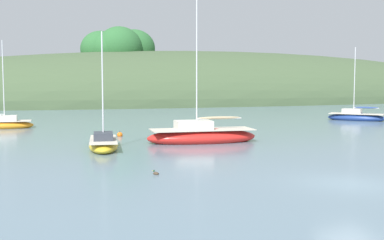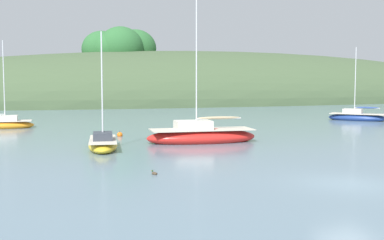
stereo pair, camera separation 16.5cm
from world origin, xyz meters
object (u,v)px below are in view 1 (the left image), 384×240
mooring_buoy_inner (120,135)px  sailboat_red_portside (201,136)px  sailboat_black_sloop (103,144)px  sailboat_navy_dinghy (2,124)px  duck_lone_right (156,173)px  sailboat_yellow_far (356,117)px

mooring_buoy_inner → sailboat_red_portside: bearing=-49.6°
sailboat_black_sloop → mooring_buoy_inner: size_ratio=14.22×
sailboat_red_portside → sailboat_black_sloop: (-7.17, -1.15, -0.13)m
sailboat_navy_dinghy → mooring_buoy_inner: size_ratio=15.39×
sailboat_navy_dinghy → duck_lone_right: size_ratio=20.28×
sailboat_red_portside → mooring_buoy_inner: size_ratio=21.14×
duck_lone_right → mooring_buoy_inner: bearing=84.8°
sailboat_yellow_far → sailboat_navy_dinghy: sailboat_navy_dinghy is taller
sailboat_black_sloop → sailboat_navy_dinghy: (-6.63, 16.83, 0.02)m
sailboat_navy_dinghy → duck_lone_right: sailboat_navy_dinghy is taller
sailboat_yellow_far → sailboat_black_sloop: bearing=-156.3°
sailboat_red_portside → duck_lone_right: sailboat_red_portside is taller
sailboat_black_sloop → duck_lone_right: (0.95, -9.23, -0.29)m
sailboat_navy_dinghy → duck_lone_right: 27.14m
mooring_buoy_inner → duck_lone_right: (-1.45, -15.99, -0.07)m
sailboat_navy_dinghy → duck_lone_right: bearing=-73.8°
duck_lone_right → sailboat_navy_dinghy: bearing=106.2°
sailboat_red_portside → mooring_buoy_inner: 7.38m
sailboat_red_portside → duck_lone_right: 12.11m
sailboat_yellow_far → sailboat_red_portside: (-23.05, -12.14, 0.08)m
sailboat_red_portside → mooring_buoy_inner: bearing=130.4°
sailboat_yellow_far → sailboat_red_portside: size_ratio=0.73×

